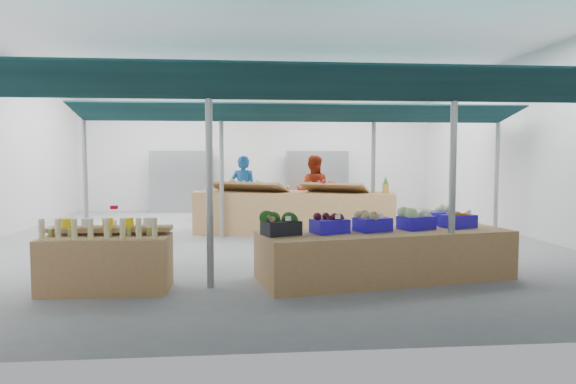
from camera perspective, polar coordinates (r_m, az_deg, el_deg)
The scene contains 24 objects.
floor at distance 11.36m, azimuth -2.33°, elevation -5.37°, with size 13.00×13.00×0.00m, color slate.
hall at distance 12.67m, azimuth -2.70°, elevation 7.61°, with size 13.00×13.00×13.00m.
pole_grid at distance 9.53m, azimuth 2.68°, elevation 3.78°, with size 10.00×4.60×3.00m.
awnings at distance 9.58m, azimuth 2.70°, elevation 9.58°, with size 9.50×7.08×0.30m.
back_shelving_left at distance 17.32m, azimuth -11.64°, elevation 1.11°, with size 2.00×0.50×2.00m, color #B23F33.
back_shelving_right at distance 17.40m, azimuth 3.25°, elevation 1.20°, with size 2.00×0.50×2.00m, color #B23F33.
bottle_shelf at distance 7.53m, azimuth -19.46°, elevation -7.18°, with size 1.71×1.08×1.03m.
veg_counter at distance 7.93m, azimuth 10.70°, elevation -6.84°, with size 3.77×1.26×0.73m, color #976442.
fruit_counter at distance 12.16m, azimuth 0.72°, elevation -2.36°, with size 4.67×1.11×1.00m, color #976442.
far_counter at distance 14.90m, azimuth -1.54°, elevation -1.52°, with size 4.62×0.92×0.83m, color #976442.
crate_stack at distance 9.17m, azimuth 19.09°, elevation -5.99°, with size 0.49×0.34×0.58m, color #1F11BB.
vendor_left at distance 13.16m, azimuth -4.98°, elevation 0.00°, with size 0.68×0.45×1.87m, color #1852A1.
vendor_right at distance 13.29m, azimuth 2.81°, elevation 0.05°, with size 0.91×0.71×1.87m, color #9D2C13.
crate_broccoli at distance 7.26m, azimuth -0.77°, elevation -3.57°, with size 0.59×0.51×0.35m.
crate_beets at distance 7.49m, azimuth 4.65°, elevation -3.54°, with size 0.59×0.51×0.29m.
crate_celeriac at distance 7.75m, azimuth 9.37°, elevation -3.24°, with size 0.59×0.51×0.31m.
crate_cabbage at distance 8.09m, azimuth 14.07°, elevation -2.91°, with size 0.59×0.51×0.35m.
crate_carrots at distance 8.49m, azimuth 18.35°, elevation -3.00°, with size 0.59×0.51×0.29m.
sparrow at distance 7.09m, azimuth -1.81°, elevation -3.03°, with size 0.12×0.09×0.11m.
pole_ribbon at distance 7.93m, azimuth -18.78°, elevation -1.78°, with size 0.12×0.12×0.28m.
apple_heap_yellow at distance 12.20m, azimuth -4.53°, elevation 0.79°, with size 2.01×1.50×0.27m.
apple_heap_red at distance 11.90m, azimuth 5.16°, elevation 0.70°, with size 1.65×1.32×0.27m.
pineapple at distance 11.89m, azimuth 10.79°, elevation 0.72°, with size 0.14×0.14×0.39m.
crate_extra at distance 8.87m, azimuth 16.64°, elevation -2.43°, with size 0.59×0.51×0.32m.
Camera 1 is at (-0.56, -11.19, 1.85)m, focal length 32.00 mm.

